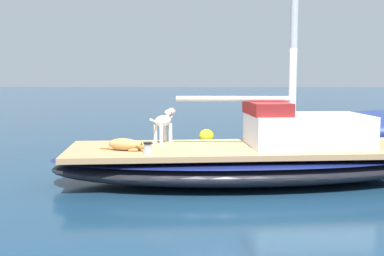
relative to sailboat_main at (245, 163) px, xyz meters
The scene contains 7 objects.
ground_plane 0.34m from the sailboat_main, ahead, with size 120.00×120.00×0.00m, color navy.
sailboat_main is the anchor object (origin of this frame).
cabin_house 1.30m from the sailboat_main, 97.02° to the left, with size 1.64×2.37×0.84m.
dog_tan 2.28m from the sailboat_main, 76.22° to the right, with size 0.42×0.93×0.22m.
dog_white 1.79m from the sailboat_main, 105.21° to the right, with size 0.88×0.47×0.70m.
deck_winch 2.00m from the sailboat_main, 61.97° to the right, with size 0.16×0.16×0.21m.
mooring_buoy 4.68m from the sailboat_main, behind, with size 0.44×0.44×0.44m, color yellow.
Camera 1 is at (8.91, -0.72, 2.05)m, focal length 44.42 mm.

